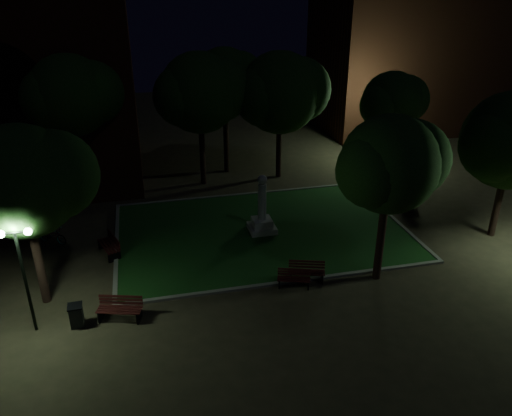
{
  "coord_description": "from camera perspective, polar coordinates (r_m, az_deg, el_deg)",
  "views": [
    {
      "loc": [
        -5.83,
        -21.12,
        12.46
      ],
      "look_at": [
        -0.57,
        1.0,
        1.93
      ],
      "focal_mm": 35.0,
      "sensor_mm": 36.0,
      "label": 1
    }
  ],
  "objects": [
    {
      "name": "bench_near_left",
      "position": [
        22.29,
        4.35,
        -8.07
      ],
      "size": [
        1.54,
        0.93,
        0.8
      ],
      "rotation": [
        0.0,
        0.0,
        -0.32
      ],
      "color": "black",
      "rests_on": "ground"
    },
    {
      "name": "lamppost_sw",
      "position": [
        20.14,
        -25.28,
        -5.55
      ],
      "size": [
        1.18,
        0.28,
        4.39
      ],
      "color": "black",
      "rests_on": "ground"
    },
    {
      "name": "trash_bin",
      "position": [
        21.1,
        -19.84,
        -11.46
      ],
      "size": [
        0.57,
        0.57,
        0.94
      ],
      "color": "black",
      "rests_on": "ground"
    },
    {
      "name": "bench_near_right",
      "position": [
        22.74,
        5.8,
        -7.26
      ],
      "size": [
        1.72,
        1.03,
        0.89
      ],
      "rotation": [
        0.0,
        0.0,
        -0.31
      ],
      "color": "black",
      "rests_on": "ground"
    },
    {
      "name": "ground",
      "position": [
        25.21,
        1.79,
        -4.79
      ],
      "size": [
        80.0,
        80.0,
        0.0
      ],
      "primitive_type": "plane",
      "color": "#3D3524"
    },
    {
      "name": "lamppost_ne",
      "position": [
        37.76,
        13.16,
        9.96
      ],
      "size": [
        1.18,
        0.28,
        4.54
      ],
      "color": "black",
      "rests_on": "ground"
    },
    {
      "name": "tree_nw",
      "position": [
        30.12,
        -20.24,
        12.03
      ],
      "size": [
        5.66,
        4.62,
        8.86
      ],
      "color": "black",
      "rests_on": "ground"
    },
    {
      "name": "monument",
      "position": [
        26.47,
        0.7,
        -0.91
      ],
      "size": [
        1.4,
        1.4,
        3.2
      ],
      "color": "#A59F99",
      "rests_on": "lawn"
    },
    {
      "name": "tree_se",
      "position": [
        21.33,
        15.26,
        4.82
      ],
      "size": [
        5.1,
        4.16,
        7.56
      ],
      "color": "black",
      "rests_on": "ground"
    },
    {
      "name": "bench_left_side",
      "position": [
        25.62,
        -16.33,
        -4.17
      ],
      "size": [
        1.18,
        1.9,
        0.98
      ],
      "rotation": [
        0.0,
        0.0,
        -1.23
      ],
      "color": "black",
      "rests_on": "ground"
    },
    {
      "name": "building_far",
      "position": [
        47.96,
        17.25,
        16.06
      ],
      "size": [
        16.0,
        10.0,
        12.0
      ],
      "primitive_type": "cube",
      "color": "#562717",
      "rests_on": "ground"
    },
    {
      "name": "tree_north_er",
      "position": [
        32.87,
        2.96,
        13.02
      ],
      "size": [
        6.47,
        5.28,
        8.38
      ],
      "color": "black",
      "rests_on": "ground"
    },
    {
      "name": "tree_west",
      "position": [
        20.84,
        -24.94,
        2.74
      ],
      "size": [
        5.43,
        4.43,
        7.66
      ],
      "color": "black",
      "rests_on": "ground"
    },
    {
      "name": "tree_north_wl",
      "position": [
        31.69,
        -6.26,
        12.96
      ],
      "size": [
        6.14,
        5.01,
        8.52
      ],
      "color": "black",
      "rests_on": "ground"
    },
    {
      "name": "tree_far_north",
      "position": [
        33.75,
        -3.45,
        14.48
      ],
      "size": [
        5.05,
        4.12,
        8.48
      ],
      "color": "black",
      "rests_on": "ground"
    },
    {
      "name": "bench_right_side",
      "position": [
        31.31,
        16.83,
        1.13
      ],
      "size": [
        1.15,
        1.76,
        0.92
      ],
      "rotation": [
        0.0,
        0.0,
        1.19
      ],
      "color": "black",
      "rests_on": "ground"
    },
    {
      "name": "tree_ne",
      "position": [
        33.21,
        15.44,
        11.57
      ],
      "size": [
        4.73,
        3.86,
        7.27
      ],
      "color": "black",
      "rests_on": "ground"
    },
    {
      "name": "bicycle",
      "position": [
        27.67,
        -22.27,
        -2.9
      ],
      "size": [
        1.74,
        1.43,
        0.89
      ],
      "primitive_type": "imported",
      "rotation": [
        0.0,
        0.0,
        0.98
      ],
      "color": "black",
      "rests_on": "ground"
    },
    {
      "name": "bench_west_near",
      "position": [
        20.97,
        -15.28,
        -11.1
      ],
      "size": [
        1.87,
        1.09,
        0.97
      ],
      "rotation": [
        0.0,
        0.0,
        -0.29
      ],
      "color": "black",
      "rests_on": "ground"
    },
    {
      "name": "lawn_kerb",
      "position": [
        26.88,
        0.69,
        -2.63
      ],
      "size": [
        15.4,
        10.4,
        0.12
      ],
      "color": "slate",
      "rests_on": "ground"
    },
    {
      "name": "lawn",
      "position": [
        26.89,
        0.69,
        -2.66
      ],
      "size": [
        15.0,
        10.0,
        0.08
      ],
      "primitive_type": "cube",
      "color": "#1A4819",
      "rests_on": "ground"
    },
    {
      "name": "lamppost_nw",
      "position": [
        34.67,
        -24.91,
        6.83
      ],
      "size": [
        1.18,
        0.28,
        4.39
      ],
      "color": "black",
      "rests_on": "ground"
    }
  ]
}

